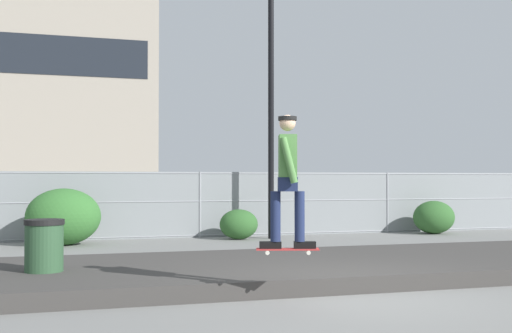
{
  "coord_description": "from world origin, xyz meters",
  "views": [
    {
      "loc": [
        -3.76,
        -8.2,
        1.62
      ],
      "look_at": [
        -0.34,
        3.09,
        1.87
      ],
      "focal_mm": 45.18,
      "sensor_mm": 36.0,
      "label": 1
    }
  ],
  "objects_px": {
    "street_lamp": "(271,71)",
    "shrub_left": "(63,217)",
    "skateboard": "(288,250)",
    "skater": "(288,173)",
    "trash_bin": "(44,254)",
    "parked_car_near": "(23,206)",
    "shrub_center": "(239,224)",
    "parked_car_mid": "(235,204)",
    "shrub_right": "(434,217)"
  },
  "relations": [
    {
      "from": "parked_car_near",
      "to": "shrub_right",
      "type": "distance_m",
      "value": 12.25
    },
    {
      "from": "trash_bin",
      "to": "skateboard",
      "type": "bearing_deg",
      "value": -38.57
    },
    {
      "from": "skateboard",
      "to": "shrub_right",
      "type": "xyz_separation_m",
      "value": [
        7.98,
        9.23,
        -0.23
      ]
    },
    {
      "from": "skateboard",
      "to": "parked_car_mid",
      "type": "height_order",
      "value": "parked_car_mid"
    },
    {
      "from": "skater",
      "to": "shrub_center",
      "type": "distance_m",
      "value": 9.49
    },
    {
      "from": "street_lamp",
      "to": "parked_car_near",
      "type": "height_order",
      "value": "street_lamp"
    },
    {
      "from": "skateboard",
      "to": "shrub_right",
      "type": "height_order",
      "value": "shrub_right"
    },
    {
      "from": "shrub_center",
      "to": "parked_car_mid",
      "type": "bearing_deg",
      "value": 76.94
    },
    {
      "from": "parked_car_mid",
      "to": "shrub_left",
      "type": "xyz_separation_m",
      "value": [
        -5.33,
        -3.46,
        -0.13
      ]
    },
    {
      "from": "parked_car_mid",
      "to": "trash_bin",
      "type": "height_order",
      "value": "parked_car_mid"
    },
    {
      "from": "skateboard",
      "to": "shrub_left",
      "type": "xyz_separation_m",
      "value": [
        -2.71,
        8.94,
        -0.03
      ]
    },
    {
      "from": "street_lamp",
      "to": "shrub_right",
      "type": "bearing_deg",
      "value": 0.7
    },
    {
      "from": "street_lamp",
      "to": "parked_car_mid",
      "type": "distance_m",
      "value": 5.01
    },
    {
      "from": "parked_car_mid",
      "to": "shrub_right",
      "type": "height_order",
      "value": "parked_car_mid"
    },
    {
      "from": "street_lamp",
      "to": "parked_car_mid",
      "type": "height_order",
      "value": "street_lamp"
    },
    {
      "from": "street_lamp",
      "to": "parked_car_near",
      "type": "bearing_deg",
      "value": 153.94
    },
    {
      "from": "skateboard",
      "to": "trash_bin",
      "type": "xyz_separation_m",
      "value": [
        -3.01,
        2.4,
        -0.21
      ]
    },
    {
      "from": "parked_car_near",
      "to": "parked_car_mid",
      "type": "xyz_separation_m",
      "value": [
        6.47,
        -0.01,
        0.0
      ]
    },
    {
      "from": "street_lamp",
      "to": "parked_car_mid",
      "type": "bearing_deg",
      "value": 93.03
    },
    {
      "from": "parked_car_mid",
      "to": "shrub_right",
      "type": "distance_m",
      "value": 6.23
    },
    {
      "from": "shrub_center",
      "to": "trash_bin",
      "type": "relative_size",
      "value": 1.03
    },
    {
      "from": "trash_bin",
      "to": "shrub_left",
      "type": "bearing_deg",
      "value": 87.38
    },
    {
      "from": "shrub_right",
      "to": "trash_bin",
      "type": "relative_size",
      "value": 1.25
    },
    {
      "from": "parked_car_near",
      "to": "parked_car_mid",
      "type": "distance_m",
      "value": 6.47
    },
    {
      "from": "parked_car_near",
      "to": "shrub_center",
      "type": "bearing_deg",
      "value": -29.23
    },
    {
      "from": "parked_car_mid",
      "to": "shrub_center",
      "type": "xyz_separation_m",
      "value": [
        -0.74,
        -3.2,
        -0.43
      ]
    },
    {
      "from": "parked_car_near",
      "to": "trash_bin",
      "type": "distance_m",
      "value": 10.05
    },
    {
      "from": "skateboard",
      "to": "street_lamp",
      "type": "bearing_deg",
      "value": 73.05
    },
    {
      "from": "skater",
      "to": "parked_car_mid",
      "type": "relative_size",
      "value": 0.38
    },
    {
      "from": "shrub_right",
      "to": "street_lamp",
      "type": "bearing_deg",
      "value": -179.3
    },
    {
      "from": "street_lamp",
      "to": "shrub_left",
      "type": "xyz_separation_m",
      "value": [
        -5.5,
        -0.22,
        -3.95
      ]
    },
    {
      "from": "parked_car_mid",
      "to": "shrub_center",
      "type": "bearing_deg",
      "value": -103.06
    },
    {
      "from": "skater",
      "to": "trash_bin",
      "type": "distance_m",
      "value": 4.03
    },
    {
      "from": "skateboard",
      "to": "shrub_right",
      "type": "bearing_deg",
      "value": 49.16
    },
    {
      "from": "shrub_left",
      "to": "trash_bin",
      "type": "height_order",
      "value": "shrub_left"
    },
    {
      "from": "parked_car_near",
      "to": "shrub_left",
      "type": "distance_m",
      "value": 3.65
    },
    {
      "from": "parked_car_near",
      "to": "shrub_center",
      "type": "height_order",
      "value": "parked_car_near"
    },
    {
      "from": "skateboard",
      "to": "street_lamp",
      "type": "distance_m",
      "value": 10.35
    },
    {
      "from": "skateboard",
      "to": "skater",
      "type": "bearing_deg",
      "value": 180.0
    },
    {
      "from": "shrub_left",
      "to": "trash_bin",
      "type": "relative_size",
      "value": 1.77
    },
    {
      "from": "shrub_left",
      "to": "shrub_center",
      "type": "height_order",
      "value": "shrub_left"
    },
    {
      "from": "skater",
      "to": "trash_bin",
      "type": "xyz_separation_m",
      "value": [
        -3.01,
        2.4,
        -1.19
      ]
    },
    {
      "from": "parked_car_near",
      "to": "parked_car_mid",
      "type": "height_order",
      "value": "same"
    },
    {
      "from": "parked_car_mid",
      "to": "trash_bin",
      "type": "bearing_deg",
      "value": -119.39
    },
    {
      "from": "street_lamp",
      "to": "shrub_center",
      "type": "relative_size",
      "value": 7.16
    },
    {
      "from": "skateboard",
      "to": "parked_car_near",
      "type": "relative_size",
      "value": 0.18
    },
    {
      "from": "shrub_right",
      "to": "shrub_left",
      "type": "bearing_deg",
      "value": -178.48
    },
    {
      "from": "shrub_center",
      "to": "skater",
      "type": "bearing_deg",
      "value": -101.54
    },
    {
      "from": "skateboard",
      "to": "skater",
      "type": "xyz_separation_m",
      "value": [
        -0.0,
        0.0,
        0.98
      ]
    },
    {
      "from": "skateboard",
      "to": "shrub_center",
      "type": "distance_m",
      "value": 9.4
    }
  ]
}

